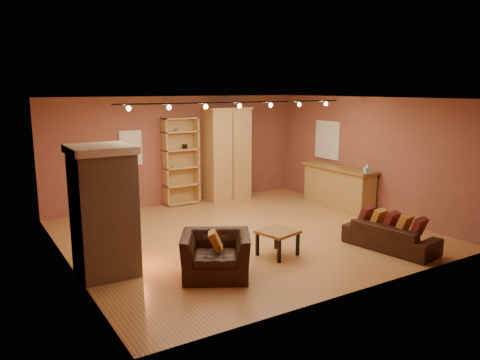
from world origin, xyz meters
TOP-DOWN VIEW (x-y plane):
  - floor at (0.00, 0.00)m, footprint 7.00×7.00m
  - ceiling at (0.00, 0.00)m, footprint 7.00×7.00m
  - back_wall at (0.00, 3.25)m, footprint 7.00×0.02m
  - left_wall at (-3.50, 0.00)m, footprint 0.02×6.50m
  - right_wall at (3.50, 0.00)m, footprint 0.02×6.50m
  - fireplace at (-3.04, -0.60)m, footprint 1.01×0.98m
  - back_window at (-1.30, 3.23)m, footprint 0.56×0.04m
  - bookcase at (-0.03, 3.13)m, footprint 0.93×0.36m
  - armoire at (1.27, 2.93)m, footprint 1.23×0.70m
  - bar_counter at (3.20, 0.64)m, footprint 0.60×2.22m
  - tissue_box at (3.15, -0.34)m, footprint 0.15×0.15m
  - right_window at (3.47, 1.40)m, footprint 0.05×0.90m
  - loveseat at (1.85, -2.22)m, footprint 0.80×1.81m
  - armchair at (-1.57, -1.63)m, footprint 1.30×1.15m
  - coffee_table at (-0.16, -1.39)m, footprint 0.75×0.75m
  - track_rail at (0.00, 0.20)m, footprint 5.20×0.09m

SIDE VIEW (x-z plane):
  - floor at x=0.00m, z-range 0.00..0.00m
  - loveseat at x=1.85m, z-range -0.01..0.73m
  - coffee_table at x=-0.16m, z-range 0.17..0.64m
  - armchair at x=-1.57m, z-range 0.00..0.95m
  - bar_counter at x=3.20m, z-range 0.01..1.07m
  - fireplace at x=-3.04m, z-range 0.00..2.12m
  - tissue_box at x=3.15m, z-range 1.04..1.26m
  - bookcase at x=-0.03m, z-range 0.02..2.29m
  - armoire at x=1.27m, z-range 0.00..2.51m
  - back_wall at x=0.00m, z-range 0.00..2.80m
  - left_wall at x=-3.50m, z-range 0.00..2.80m
  - right_wall at x=3.50m, z-range 0.00..2.80m
  - back_window at x=-1.30m, z-range 1.12..1.98m
  - right_window at x=3.47m, z-range 1.15..2.15m
  - track_rail at x=0.00m, z-range 2.62..2.75m
  - ceiling at x=0.00m, z-range 2.80..2.80m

